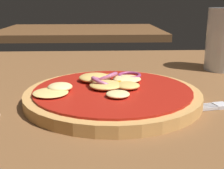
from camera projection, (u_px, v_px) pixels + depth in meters
dining_table at (89, 103)px, 0.49m from camera, size 1.37×0.84×0.03m
pizza at (111, 94)px, 0.45m from camera, size 0.26×0.26×0.04m
background_table at (81, 32)px, 1.58m from camera, size 0.82×0.60×0.03m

